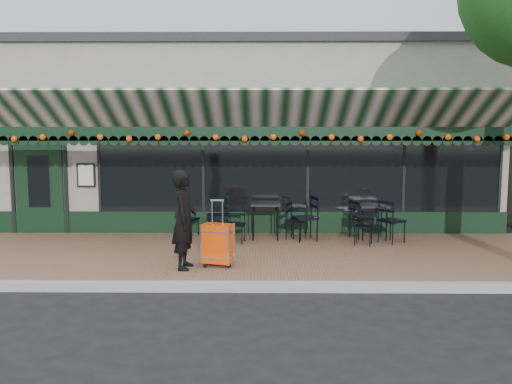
{
  "coord_description": "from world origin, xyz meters",
  "views": [
    {
      "loc": [
        0.35,
        -8.41,
        2.57
      ],
      "look_at": [
        0.24,
        1.6,
        1.39
      ],
      "focal_mm": 38.0,
      "sensor_mm": 36.0,
      "label": 1
    }
  ],
  "objects_px": {
    "suitcase": "(218,244)",
    "cafe_table_a": "(373,208)",
    "chair_a_right": "(361,219)",
    "chair_a_front": "(363,227)",
    "chair_a_left": "(305,218)",
    "chair_b_left": "(218,216)",
    "woman": "(184,220)",
    "chair_a_extra": "(392,221)",
    "chair_b_front": "(236,225)",
    "chair_solo": "(189,219)",
    "chair_b_right": "(296,221)",
    "cafe_table_b": "(265,206)"
  },
  "relations": [
    {
      "from": "chair_a_front",
      "to": "chair_a_extra",
      "type": "height_order",
      "value": "chair_a_extra"
    },
    {
      "from": "chair_a_front",
      "to": "chair_a_extra",
      "type": "bearing_deg",
      "value": 36.23
    },
    {
      "from": "chair_a_extra",
      "to": "chair_a_front",
      "type": "bearing_deg",
      "value": 72.37
    },
    {
      "from": "chair_b_right",
      "to": "chair_a_extra",
      "type": "bearing_deg",
      "value": -77.06
    },
    {
      "from": "chair_a_right",
      "to": "chair_a_extra",
      "type": "bearing_deg",
      "value": -158.42
    },
    {
      "from": "chair_a_front",
      "to": "chair_b_right",
      "type": "bearing_deg",
      "value": 173.44
    },
    {
      "from": "chair_solo",
      "to": "chair_b_left",
      "type": "bearing_deg",
      "value": -91.1
    },
    {
      "from": "suitcase",
      "to": "chair_a_left",
      "type": "distance_m",
      "value": 2.81
    },
    {
      "from": "chair_solo",
      "to": "suitcase",
      "type": "bearing_deg",
      "value": -135.32
    },
    {
      "from": "chair_b_left",
      "to": "chair_solo",
      "type": "bearing_deg",
      "value": -121.42
    },
    {
      "from": "chair_a_front",
      "to": "chair_b_front",
      "type": "distance_m",
      "value": 2.67
    },
    {
      "from": "chair_b_right",
      "to": "chair_solo",
      "type": "bearing_deg",
      "value": 105.33
    },
    {
      "from": "woman",
      "to": "suitcase",
      "type": "height_order",
      "value": "woman"
    },
    {
      "from": "chair_a_front",
      "to": "chair_b_left",
      "type": "xyz_separation_m",
      "value": [
        -3.08,
        0.57,
        0.13
      ]
    },
    {
      "from": "chair_a_extra",
      "to": "chair_b_right",
      "type": "relative_size",
      "value": 1.14
    },
    {
      "from": "chair_a_left",
      "to": "chair_b_left",
      "type": "bearing_deg",
      "value": -109.86
    },
    {
      "from": "suitcase",
      "to": "cafe_table_a",
      "type": "relative_size",
      "value": 1.57
    },
    {
      "from": "woman",
      "to": "chair_a_left",
      "type": "relative_size",
      "value": 1.76
    },
    {
      "from": "chair_b_right",
      "to": "chair_b_front",
      "type": "xyz_separation_m",
      "value": [
        -1.3,
        -0.41,
        -0.03
      ]
    },
    {
      "from": "chair_a_extra",
      "to": "chair_solo",
      "type": "height_order",
      "value": "chair_a_extra"
    },
    {
      "from": "chair_a_left",
      "to": "suitcase",
      "type": "bearing_deg",
      "value": -53.18
    },
    {
      "from": "woman",
      "to": "chair_a_front",
      "type": "relative_size",
      "value": 2.26
    },
    {
      "from": "suitcase",
      "to": "chair_a_front",
      "type": "xyz_separation_m",
      "value": [
        2.9,
        1.8,
        -0.01
      ]
    },
    {
      "from": "suitcase",
      "to": "chair_a_extra",
      "type": "relative_size",
      "value": 1.27
    },
    {
      "from": "cafe_table_a",
      "to": "chair_a_left",
      "type": "bearing_deg",
      "value": -169.89
    },
    {
      "from": "cafe_table_a",
      "to": "chair_b_right",
      "type": "bearing_deg",
      "value": -176.66
    },
    {
      "from": "chair_a_left",
      "to": "woman",
      "type": "bearing_deg",
      "value": -59.34
    },
    {
      "from": "chair_a_extra",
      "to": "chair_b_left",
      "type": "xyz_separation_m",
      "value": [
        -3.71,
        0.35,
        0.04
      ]
    },
    {
      "from": "chair_a_right",
      "to": "chair_a_front",
      "type": "bearing_deg",
      "value": 148.69
    },
    {
      "from": "woman",
      "to": "chair_solo",
      "type": "height_order",
      "value": "woman"
    },
    {
      "from": "chair_b_front",
      "to": "chair_solo",
      "type": "distance_m",
      "value": 1.34
    },
    {
      "from": "woman",
      "to": "chair_b_left",
      "type": "distance_m",
      "value": 2.57
    },
    {
      "from": "woman",
      "to": "chair_b_front",
      "type": "distance_m",
      "value": 2.32
    },
    {
      "from": "cafe_table_b",
      "to": "chair_a_left",
      "type": "distance_m",
      "value": 0.92
    },
    {
      "from": "cafe_table_a",
      "to": "chair_solo",
      "type": "relative_size",
      "value": 1.0
    },
    {
      "from": "chair_b_left",
      "to": "chair_a_left",
      "type": "bearing_deg",
      "value": 82.25
    },
    {
      "from": "cafe_table_a",
      "to": "chair_a_left",
      "type": "relative_size",
      "value": 0.77
    },
    {
      "from": "chair_a_left",
      "to": "chair_b_left",
      "type": "xyz_separation_m",
      "value": [
        -1.9,
        0.14,
        0.02
      ]
    },
    {
      "from": "woman",
      "to": "chair_b_right",
      "type": "xyz_separation_m",
      "value": [
        2.09,
        2.54,
        -0.45
      ]
    },
    {
      "from": "cafe_table_a",
      "to": "cafe_table_b",
      "type": "relative_size",
      "value": 0.95
    },
    {
      "from": "cafe_table_a",
      "to": "chair_a_right",
      "type": "relative_size",
      "value": 0.88
    },
    {
      "from": "cafe_table_a",
      "to": "chair_a_left",
      "type": "distance_m",
      "value": 1.54
    },
    {
      "from": "cafe_table_a",
      "to": "chair_a_extra",
      "type": "height_order",
      "value": "chair_a_extra"
    },
    {
      "from": "cafe_table_a",
      "to": "chair_b_front",
      "type": "distance_m",
      "value": 3.05
    },
    {
      "from": "woman",
      "to": "chair_solo",
      "type": "bearing_deg",
      "value": 8.81
    },
    {
      "from": "woman",
      "to": "chair_b_left",
      "type": "xyz_separation_m",
      "value": [
        0.38,
        2.51,
        -0.35
      ]
    },
    {
      "from": "cafe_table_a",
      "to": "chair_a_right",
      "type": "distance_m",
      "value": 0.35
    },
    {
      "from": "woman",
      "to": "chair_b_front",
      "type": "bearing_deg",
      "value": -17.75
    },
    {
      "from": "woman",
      "to": "chair_a_extra",
      "type": "relative_size",
      "value": 1.85
    },
    {
      "from": "woman",
      "to": "chair_a_extra",
      "type": "distance_m",
      "value": 4.64
    }
  ]
}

